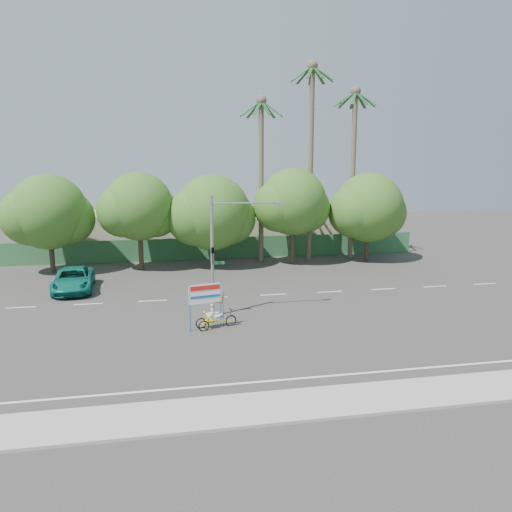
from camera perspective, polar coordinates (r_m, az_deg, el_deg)
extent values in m
plane|color=#33302D|center=(25.98, 1.60, -9.18)|extent=(120.00, 120.00, 0.00)
cube|color=gray|center=(19.29, 6.64, -16.39)|extent=(50.00, 2.40, 0.12)
cube|color=#336B3D|center=(46.32, -4.17, 0.91)|extent=(38.00, 0.08, 2.00)
cube|color=#BCAB95|center=(50.52, -16.15, 2.48)|extent=(12.00, 8.00, 4.00)
cube|color=#BCAB95|center=(52.07, 4.01, 2.89)|extent=(14.00, 8.00, 3.60)
cylinder|color=#473828|center=(43.31, -22.32, 0.48)|extent=(0.40, 0.40, 3.52)
sphere|color=#205418|center=(42.91, -22.62, 4.69)|extent=(6.00, 6.00, 6.00)
sphere|color=#205418|center=(43.00, -20.72, 4.08)|extent=(4.32, 4.32, 4.32)
sphere|color=#205418|center=(42.99, -24.42, 4.13)|extent=(4.56, 4.56, 4.56)
cylinder|color=#473828|center=(42.45, -13.03, 0.96)|extent=(0.40, 0.40, 3.74)
sphere|color=#205418|center=(42.03, -13.23, 5.54)|extent=(5.60, 5.60, 5.60)
sphere|color=#205418|center=(42.35, -11.47, 4.83)|extent=(4.03, 4.03, 4.03)
sphere|color=#205418|center=(41.88, -14.95, 4.98)|extent=(4.26, 4.26, 4.26)
cylinder|color=#473828|center=(42.68, -4.95, 0.95)|extent=(0.40, 0.40, 3.30)
sphere|color=#205418|center=(42.28, -5.01, 4.96)|extent=(6.40, 6.40, 6.40)
sphere|color=#205418|center=(42.80, -3.12, 4.35)|extent=(4.61, 4.61, 4.61)
sphere|color=#205418|center=(41.94, -6.93, 4.47)|extent=(4.86, 4.86, 4.86)
cylinder|color=#473828|center=(43.90, 4.17, 1.61)|extent=(0.40, 0.40, 3.87)
sphere|color=#205418|center=(43.49, 4.23, 6.20)|extent=(5.80, 5.80, 5.80)
sphere|color=#205418|center=(44.18, 5.76, 5.44)|extent=(4.18, 4.18, 4.18)
sphere|color=#205418|center=(42.95, 2.62, 5.69)|extent=(4.41, 4.41, 4.41)
cylinder|color=#473828|center=(46.24, 12.58, 1.57)|extent=(0.40, 0.40, 3.43)
sphere|color=#205418|center=(45.86, 12.73, 5.42)|extent=(6.20, 6.20, 6.20)
sphere|color=#205418|center=(46.76, 14.13, 4.78)|extent=(4.46, 4.46, 4.46)
sphere|color=#205418|center=(45.12, 11.21, 5.00)|extent=(4.71, 4.71, 4.71)
cylinder|color=#70604C|center=(45.35, 6.26, 10.20)|extent=(0.44, 0.44, 17.00)
sphere|color=#70604C|center=(46.09, 6.49, 20.82)|extent=(0.90, 0.90, 0.90)
cube|color=#1C4C21|center=(46.26, 7.66, 19.93)|extent=(1.91, 0.28, 1.36)
cube|color=#1C4C21|center=(46.76, 7.14, 19.84)|extent=(1.65, 1.44, 1.36)
cube|color=#1C4C21|center=(46.90, 6.32, 19.83)|extent=(0.61, 1.93, 1.36)
cube|color=#1C4C21|center=(46.61, 5.57, 19.90)|extent=(1.20, 1.80, 1.36)
cube|color=#1C4C21|center=(46.03, 5.23, 20.02)|extent=(1.89, 0.92, 1.36)
cube|color=#1C4C21|center=(45.42, 5.47, 20.15)|extent=(1.89, 0.92, 1.36)
cube|color=#1C4C21|center=(45.07, 6.19, 20.21)|extent=(1.20, 1.80, 1.36)
cube|color=#1C4C21|center=(45.15, 7.06, 20.17)|extent=(0.61, 1.93, 1.36)
cube|color=#1C4C21|center=(45.62, 7.63, 20.06)|extent=(1.65, 1.44, 1.36)
cylinder|color=#70604C|center=(46.71, 10.99, 8.85)|extent=(0.44, 0.44, 15.00)
sphere|color=#70604C|center=(47.10, 11.33, 18.00)|extent=(0.90, 0.90, 0.90)
cube|color=#1C4C21|center=(47.37, 12.40, 17.12)|extent=(1.91, 0.28, 1.36)
cube|color=#1C4C21|center=(47.84, 11.85, 17.07)|extent=(1.65, 1.44, 1.36)
cube|color=#1C4C21|center=(47.93, 11.05, 17.09)|extent=(0.61, 1.93, 1.36)
cube|color=#1C4C21|center=(47.60, 10.36, 17.16)|extent=(1.20, 1.80, 1.36)
cube|color=#1C4C21|center=(46.99, 10.10, 17.25)|extent=(1.89, 0.92, 1.36)
cube|color=#1C4C21|center=(46.40, 10.39, 17.33)|extent=(1.89, 0.92, 1.36)
cube|color=#1C4C21|center=(46.09, 11.13, 17.35)|extent=(1.20, 1.80, 1.36)
cube|color=#1C4C21|center=(46.22, 11.95, 17.30)|extent=(0.61, 1.93, 1.36)
cube|color=#1C4C21|center=(46.73, 12.45, 17.21)|extent=(1.65, 1.44, 1.36)
cylinder|color=#70604C|center=(44.28, 0.59, 8.31)|extent=(0.44, 0.44, 14.00)
sphere|color=#70604C|center=(44.54, 0.61, 17.34)|extent=(0.90, 0.90, 0.90)
cube|color=#1C4C21|center=(44.67, 1.84, 16.47)|extent=(1.91, 0.28, 1.36)
cube|color=#1C4C21|center=(45.21, 1.38, 16.40)|extent=(1.65, 1.44, 1.36)
cube|color=#1C4C21|center=(45.41, 0.57, 16.37)|extent=(0.61, 1.93, 1.36)
cube|color=#1C4C21|center=(45.18, -0.22, 16.40)|extent=(1.20, 1.80, 1.36)
cube|color=#1C4C21|center=(44.62, -0.64, 16.48)|extent=(1.89, 0.92, 1.36)
cube|color=#1C4C21|center=(43.99, -0.48, 16.56)|extent=(1.89, 0.92, 1.36)
cube|color=#1C4C21|center=(43.58, 0.20, 16.62)|extent=(1.20, 1.80, 1.36)
cube|color=#1C4C21|center=(43.60, 1.08, 16.61)|extent=(0.61, 1.93, 1.36)
cube|color=#1C4C21|center=(44.03, 1.73, 16.55)|extent=(1.65, 1.44, 1.36)
cylinder|color=gray|center=(29.33, -4.92, -6.77)|extent=(1.10, 1.10, 0.10)
cylinder|color=gray|center=(28.49, -5.03, -0.13)|extent=(0.18, 0.18, 7.00)
cylinder|color=gray|center=(28.35, -1.08, 6.08)|extent=(4.00, 0.10, 0.10)
cube|color=gray|center=(28.75, 2.67, 5.93)|extent=(0.55, 0.20, 0.12)
imported|color=black|center=(28.26, -4.98, -0.01)|extent=(0.16, 0.20, 1.00)
cube|color=#14662D|center=(28.59, -4.32, -0.79)|extent=(0.70, 0.04, 0.18)
torus|color=black|center=(27.54, -2.89, -7.39)|extent=(0.65, 0.21, 0.65)
torus|color=black|center=(27.30, -6.31, -7.65)|extent=(0.61, 0.19, 0.60)
torus|color=black|center=(26.82, -5.98, -7.98)|extent=(0.61, 0.19, 0.60)
cube|color=gold|center=(27.27, -4.50, -7.47)|extent=(1.60, 0.39, 0.06)
cube|color=gold|center=(27.05, -6.15, -7.77)|extent=(0.18, 0.57, 0.05)
cube|color=gold|center=(27.11, -5.28, -7.29)|extent=(0.55, 0.49, 0.06)
cube|color=gold|center=(26.96, -5.81, -6.81)|extent=(0.30, 0.44, 0.52)
cylinder|color=black|center=(27.42, -2.89, -6.63)|extent=(0.03, 0.03, 0.53)
cube|color=black|center=(27.34, -2.90, -6.12)|extent=(0.13, 0.43, 0.04)
imported|color=#CCB284|center=(27.05, -5.00, -6.53)|extent=(0.32, 0.42, 1.03)
cylinder|color=blue|center=(26.58, -7.58, -5.88)|extent=(0.06, 0.06, 2.58)
cylinder|color=blue|center=(27.06, -4.05, -5.51)|extent=(0.06, 0.06, 2.58)
cube|color=white|center=(26.63, -5.82, -4.31)|extent=(1.79, 0.42, 1.05)
cube|color=red|center=(26.51, -5.82, -3.63)|extent=(1.59, 0.35, 0.25)
cube|color=blue|center=(26.63, -5.80, -4.63)|extent=(1.59, 0.35, 0.13)
cylinder|color=black|center=(27.19, -3.76, -6.06)|extent=(0.02, 0.02, 2.01)
cube|color=red|center=(26.91, -4.45, -4.87)|extent=(0.83, 0.19, 0.63)
imported|color=#0F6F60|center=(36.93, -20.14, -2.56)|extent=(2.96, 5.82, 1.58)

